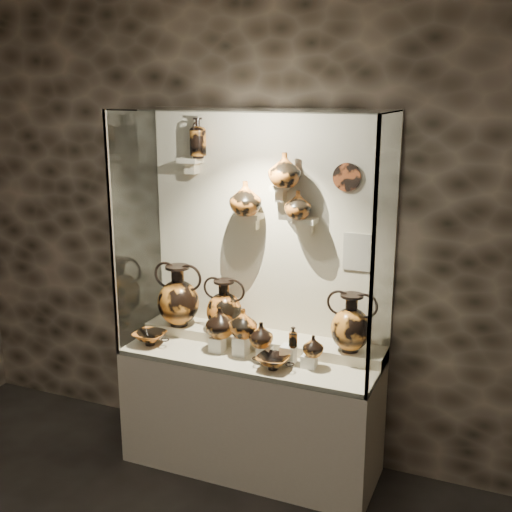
{
  "coord_description": "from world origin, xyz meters",
  "views": [
    {
      "loc": [
        1.56,
        -1.42,
        2.52
      ],
      "look_at": [
        0.01,
        2.23,
        1.48
      ],
      "focal_mm": 45.0,
      "sensor_mm": 36.0,
      "label": 1
    }
  ],
  "objects_px": {
    "kylix_right": "(273,361)",
    "jug_a": "(220,322)",
    "jug_e": "(313,346)",
    "amphora_right": "(351,322)",
    "ovoid_vase_b": "(285,170)",
    "jug_b": "(243,323)",
    "amphora_mid": "(224,305)",
    "amphora_left": "(178,295)",
    "lekythos_tall": "(198,135)",
    "lekythos_small": "(293,336)",
    "ovoid_vase_a": "(246,198)",
    "ovoid_vase_c": "(298,205)",
    "kylix_left": "(150,337)",
    "jug_c": "(261,335)"
  },
  "relations": [
    {
      "from": "lekythos_small",
      "to": "kylix_right",
      "type": "bearing_deg",
      "value": -155.12
    },
    {
      "from": "ovoid_vase_c",
      "to": "amphora_right",
      "type": "bearing_deg",
      "value": -18.1
    },
    {
      "from": "amphora_right",
      "to": "lekythos_small",
      "type": "relative_size",
      "value": 2.53
    },
    {
      "from": "lekythos_tall",
      "to": "ovoid_vase_c",
      "type": "relative_size",
      "value": 1.69
    },
    {
      "from": "jug_a",
      "to": "ovoid_vase_a",
      "type": "relative_size",
      "value": 0.91
    },
    {
      "from": "jug_b",
      "to": "jug_a",
      "type": "bearing_deg",
      "value": -168.23
    },
    {
      "from": "amphora_mid",
      "to": "lekythos_small",
      "type": "distance_m",
      "value": 0.61
    },
    {
      "from": "jug_a",
      "to": "jug_b",
      "type": "relative_size",
      "value": 1.05
    },
    {
      "from": "ovoid_vase_b",
      "to": "lekythos_small",
      "type": "bearing_deg",
      "value": -80.55
    },
    {
      "from": "amphora_mid",
      "to": "kylix_left",
      "type": "height_order",
      "value": "amphora_mid"
    },
    {
      "from": "jug_c",
      "to": "ovoid_vase_c",
      "type": "bearing_deg",
      "value": 64.19
    },
    {
      "from": "amphora_mid",
      "to": "jug_a",
      "type": "relative_size",
      "value": 1.83
    },
    {
      "from": "amphora_mid",
      "to": "kylix_right",
      "type": "bearing_deg",
      "value": -44.06
    },
    {
      "from": "jug_b",
      "to": "jug_e",
      "type": "relative_size",
      "value": 1.4
    },
    {
      "from": "jug_e",
      "to": "ovoid_vase_c",
      "type": "height_order",
      "value": "ovoid_vase_c"
    },
    {
      "from": "jug_a",
      "to": "ovoid_vase_a",
      "type": "bearing_deg",
      "value": 81.21
    },
    {
      "from": "lekythos_small",
      "to": "kylix_right",
      "type": "xyz_separation_m",
      "value": [
        -0.09,
        -0.1,
        -0.14
      ]
    },
    {
      "from": "amphora_right",
      "to": "lekythos_tall",
      "type": "bearing_deg",
      "value": 178.52
    },
    {
      "from": "ovoid_vase_a",
      "to": "ovoid_vase_b",
      "type": "bearing_deg",
      "value": -0.85
    },
    {
      "from": "amphora_left",
      "to": "jug_a",
      "type": "height_order",
      "value": "amphora_left"
    },
    {
      "from": "amphora_right",
      "to": "ovoid_vase_c",
      "type": "relative_size",
      "value": 2.14
    },
    {
      "from": "jug_b",
      "to": "lekythos_small",
      "type": "distance_m",
      "value": 0.35
    },
    {
      "from": "amphora_mid",
      "to": "amphora_right",
      "type": "relative_size",
      "value": 0.96
    },
    {
      "from": "ovoid_vase_a",
      "to": "ovoid_vase_b",
      "type": "distance_m",
      "value": 0.33
    },
    {
      "from": "amphora_mid",
      "to": "amphora_right",
      "type": "distance_m",
      "value": 0.89
    },
    {
      "from": "amphora_left",
      "to": "kylix_left",
      "type": "distance_m",
      "value": 0.35
    },
    {
      "from": "jug_b",
      "to": "ovoid_vase_a",
      "type": "height_order",
      "value": "ovoid_vase_a"
    },
    {
      "from": "kylix_right",
      "to": "jug_a",
      "type": "bearing_deg",
      "value": 177.33
    },
    {
      "from": "jug_e",
      "to": "amphora_right",
      "type": "bearing_deg",
      "value": 35.82
    },
    {
      "from": "amphora_mid",
      "to": "jug_e",
      "type": "height_order",
      "value": "amphora_mid"
    },
    {
      "from": "kylix_right",
      "to": "lekythos_small",
      "type": "bearing_deg",
      "value": 62.96
    },
    {
      "from": "kylix_left",
      "to": "ovoid_vase_a",
      "type": "xyz_separation_m",
      "value": [
        0.57,
        0.32,
        0.94
      ]
    },
    {
      "from": "kylix_left",
      "to": "ovoid_vase_c",
      "type": "height_order",
      "value": "ovoid_vase_c"
    },
    {
      "from": "jug_e",
      "to": "lekythos_tall",
      "type": "bearing_deg",
      "value": 151.6
    },
    {
      "from": "amphora_left",
      "to": "ovoid_vase_c",
      "type": "bearing_deg",
      "value": 25.77
    },
    {
      "from": "amphora_left",
      "to": "lekythos_tall",
      "type": "height_order",
      "value": "lekythos_tall"
    },
    {
      "from": "jug_e",
      "to": "ovoid_vase_b",
      "type": "bearing_deg",
      "value": 128.97
    },
    {
      "from": "ovoid_vase_b",
      "to": "jug_c",
      "type": "bearing_deg",
      "value": -125.58
    },
    {
      "from": "jug_a",
      "to": "ovoid_vase_b",
      "type": "relative_size",
      "value": 0.93
    },
    {
      "from": "kylix_left",
      "to": "kylix_right",
      "type": "height_order",
      "value": "kylix_left"
    },
    {
      "from": "jug_e",
      "to": "kylix_right",
      "type": "height_order",
      "value": "jug_e"
    },
    {
      "from": "ovoid_vase_b",
      "to": "kylix_left",
      "type": "bearing_deg",
      "value": 177.16
    },
    {
      "from": "amphora_right",
      "to": "lekythos_small",
      "type": "height_order",
      "value": "amphora_right"
    },
    {
      "from": "jug_b",
      "to": "ovoid_vase_c",
      "type": "xyz_separation_m",
      "value": [
        0.27,
        0.25,
        0.75
      ]
    },
    {
      "from": "lekythos_tall",
      "to": "amphora_left",
      "type": "bearing_deg",
      "value": -156.48
    },
    {
      "from": "jug_a",
      "to": "kylix_right",
      "type": "height_order",
      "value": "jug_a"
    },
    {
      "from": "jug_e",
      "to": "ovoid_vase_c",
      "type": "distance_m",
      "value": 0.89
    },
    {
      "from": "amphora_left",
      "to": "jug_e",
      "type": "height_order",
      "value": "amphora_left"
    },
    {
      "from": "amphora_left",
      "to": "lekythos_tall",
      "type": "bearing_deg",
      "value": 63.25
    },
    {
      "from": "kylix_right",
      "to": "lekythos_tall",
      "type": "bearing_deg",
      "value": 165.23
    }
  ]
}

